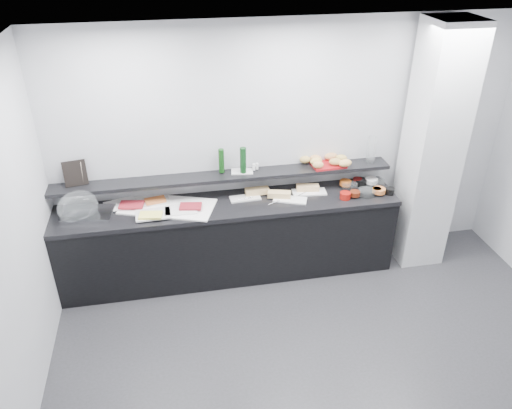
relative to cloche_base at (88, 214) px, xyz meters
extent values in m
plane|color=#2D2D30|center=(2.12, -1.72, -0.92)|extent=(5.00, 5.00, 0.00)
cube|color=#B3B5BB|center=(2.12, 0.28, 0.43)|extent=(5.00, 0.02, 2.70)
plane|color=white|center=(2.12, -1.72, 1.78)|extent=(5.00, 5.00, 0.00)
cube|color=silver|center=(3.62, -0.07, 0.43)|extent=(0.50, 0.50, 2.70)
cube|color=black|center=(1.42, -0.02, -0.50)|extent=(3.60, 0.60, 0.85)
cube|color=black|center=(1.42, -0.02, -0.05)|extent=(3.62, 0.62, 0.05)
cube|color=black|center=(1.42, 0.16, 0.21)|extent=(3.60, 0.25, 0.04)
cube|color=#B8BBBF|center=(0.00, 0.00, 0.00)|extent=(0.53, 0.40, 0.04)
ellipsoid|color=white|center=(-0.08, -0.03, 0.11)|extent=(0.47, 0.40, 0.34)
cube|color=white|center=(0.79, 0.02, -0.01)|extent=(1.04, 0.74, 0.01)
cube|color=white|center=(0.32, 0.14, 0.00)|extent=(0.38, 0.31, 0.01)
cube|color=maroon|center=(0.42, 0.07, 0.02)|extent=(0.27, 0.20, 0.02)
cube|color=silver|center=(0.67, 0.14, 0.00)|extent=(0.29, 0.20, 0.01)
cube|color=#D3662B|center=(0.67, 0.11, 0.02)|extent=(0.23, 0.17, 0.02)
cube|color=silver|center=(0.64, -0.14, 0.00)|extent=(0.35, 0.24, 0.01)
cube|color=#FCF062|center=(0.62, -0.18, 0.02)|extent=(0.24, 0.18, 0.02)
cube|color=white|center=(0.92, -0.10, 0.00)|extent=(0.33, 0.23, 0.01)
cube|color=maroon|center=(1.02, -0.08, 0.02)|extent=(0.24, 0.18, 0.02)
cube|color=silver|center=(1.61, 0.05, -0.01)|extent=(0.33, 0.16, 0.01)
cube|color=tan|center=(1.75, 0.11, 0.02)|extent=(0.26, 0.10, 0.06)
cylinder|color=#BABBC1|center=(1.60, 0.01, 0.00)|extent=(0.16, 0.04, 0.01)
cube|color=white|center=(2.07, -0.07, -0.01)|extent=(0.38, 0.27, 0.01)
cube|color=tan|center=(1.97, -0.01, 0.02)|extent=(0.26, 0.16, 0.06)
cylinder|color=#BABDC2|center=(1.89, -0.12, 0.00)|extent=(0.15, 0.08, 0.01)
cube|color=white|center=(2.32, 0.05, -0.01)|extent=(0.38, 0.19, 0.01)
cube|color=#DCAF73|center=(2.31, 0.09, 0.02)|extent=(0.26, 0.13, 0.06)
cylinder|color=silver|center=(2.24, 0.02, 0.00)|extent=(0.14, 0.09, 0.01)
cylinder|color=silver|center=(2.78, 0.04, 0.02)|extent=(0.17, 0.17, 0.07)
cylinder|color=orange|center=(2.75, 0.11, 0.03)|extent=(0.15, 0.15, 0.05)
cylinder|color=black|center=(2.93, 0.12, 0.02)|extent=(0.14, 0.14, 0.07)
cylinder|color=#630E0E|center=(2.90, 0.14, 0.03)|extent=(0.13, 0.13, 0.05)
cylinder|color=white|center=(3.09, 0.06, 0.02)|extent=(0.20, 0.20, 0.07)
cylinder|color=white|center=(3.05, 0.11, 0.03)|extent=(0.17, 0.17, 0.05)
cylinder|color=maroon|center=(2.66, -0.15, 0.02)|extent=(0.15, 0.15, 0.07)
cylinder|color=#4E1A0B|center=(2.77, -0.14, 0.03)|extent=(0.13, 0.13, 0.05)
cylinder|color=white|center=(2.91, -0.13, 0.02)|extent=(0.22, 0.22, 0.07)
cylinder|color=#CB6C31|center=(3.05, -0.13, 0.03)|extent=(0.15, 0.15, 0.05)
cylinder|color=black|center=(3.17, -0.14, 0.02)|extent=(0.12, 0.12, 0.07)
cylinder|color=orange|center=(3.02, -0.12, 0.03)|extent=(0.12, 0.12, 0.05)
cube|color=black|center=(-0.09, 0.21, 0.36)|extent=(0.24, 0.11, 0.26)
cube|color=beige|center=(-0.10, 0.22, 0.36)|extent=(0.16, 0.06, 0.22)
cube|color=silver|center=(1.60, 0.19, 0.24)|extent=(0.25, 0.17, 0.01)
cylinder|color=#0F3A10|center=(1.39, 0.20, 0.37)|extent=(0.07, 0.07, 0.26)
cylinder|color=#3A120A|center=(1.61, 0.16, 0.36)|extent=(0.06, 0.06, 0.24)
cylinder|color=#0E3414|center=(1.61, 0.15, 0.38)|extent=(0.07, 0.07, 0.28)
cylinder|color=#A81D0C|center=(1.61, 0.16, 0.33)|extent=(0.04, 0.04, 0.18)
cylinder|color=white|center=(1.73, 0.19, 0.28)|extent=(0.03, 0.03, 0.07)
cylinder|color=white|center=(1.77, 0.20, 0.28)|extent=(0.04, 0.04, 0.07)
cube|color=maroon|center=(2.55, 0.17, 0.24)|extent=(0.37, 0.27, 0.02)
ellipsoid|color=#B99346|center=(2.31, 0.24, 0.29)|extent=(0.13, 0.09, 0.08)
ellipsoid|color=#C3854A|center=(2.43, 0.24, 0.29)|extent=(0.15, 0.13, 0.08)
ellipsoid|color=#BA7C47|center=(2.61, 0.27, 0.29)|extent=(0.16, 0.11, 0.08)
ellipsoid|color=tan|center=(2.41, 0.08, 0.29)|extent=(0.13, 0.10, 0.08)
ellipsoid|color=#AC8341|center=(2.61, 0.12, 0.29)|extent=(0.15, 0.11, 0.08)
ellipsoid|color=tan|center=(2.71, 0.07, 0.29)|extent=(0.16, 0.12, 0.08)
ellipsoid|color=tan|center=(2.41, 0.17, 0.29)|extent=(0.14, 0.10, 0.08)
ellipsoid|color=#B59745|center=(2.71, 0.20, 0.29)|extent=(0.15, 0.12, 0.08)
cylinder|color=white|center=(3.03, 0.16, 0.38)|extent=(0.10, 0.10, 0.30)
camera|label=1|loc=(0.86, -4.53, 2.59)|focal=35.00mm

